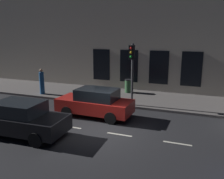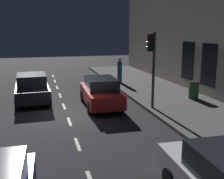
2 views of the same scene
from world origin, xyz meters
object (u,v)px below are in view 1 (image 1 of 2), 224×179
object	(u,v)px
parked_car_0	(22,119)
pedestrian_0	(42,82)
traffic_light	(132,64)
trash_bin	(129,86)
parked_car_2	(95,103)

from	to	relation	value
parked_car_0	pedestrian_0	distance (m)	7.25
parked_car_0	pedestrian_0	bearing A→B (deg)	-152.66
parked_car_0	traffic_light	bearing A→B (deg)	147.44
traffic_light	trash_bin	bearing A→B (deg)	20.03
traffic_light	parked_car_2	xyz separation A→B (m)	(-2.29, 1.41, -1.97)
parked_car_0	pedestrian_0	world-z (taller)	pedestrian_0
traffic_light	parked_car_0	size ratio (longest dim) A/B	0.93
pedestrian_0	trash_bin	world-z (taller)	pedestrian_0
parked_car_0	parked_car_2	size ratio (longest dim) A/B	0.97
pedestrian_0	traffic_light	bearing A→B (deg)	-145.44
parked_car_2	trash_bin	size ratio (longest dim) A/B	4.26
parked_car_2	pedestrian_0	world-z (taller)	pedestrian_0
parked_car_0	trash_bin	distance (m)	9.30
traffic_light	pedestrian_0	size ratio (longest dim) A/B	2.04
traffic_light	parked_car_0	distance (m)	7.05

